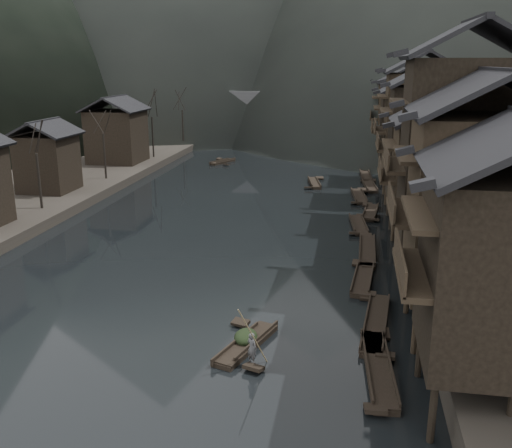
# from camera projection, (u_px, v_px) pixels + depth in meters

# --- Properties ---
(water) EXTENTS (300.00, 300.00, 0.00)m
(water) POSITION_uv_depth(u_px,v_px,m) (164.00, 305.00, 34.09)
(water) COLOR black
(water) RESTS_ON ground
(left_bank) EXTENTS (40.00, 200.00, 1.20)m
(left_bank) POSITION_uv_depth(u_px,v_px,m) (12.00, 164.00, 77.53)
(left_bank) COLOR #2D2823
(left_bank) RESTS_ON ground
(stilt_houses) EXTENTS (9.00, 67.60, 16.66)m
(stilt_houses) POSITION_uv_depth(u_px,v_px,m) (435.00, 128.00, 46.92)
(stilt_houses) COLOR black
(stilt_houses) RESTS_ON ground
(left_houses) EXTENTS (8.10, 53.20, 8.73)m
(left_houses) POSITION_uv_depth(u_px,v_px,m) (25.00, 152.00, 54.93)
(left_houses) COLOR black
(left_houses) RESTS_ON left_bank
(bare_trees) EXTENTS (3.99, 73.08, 7.98)m
(bare_trees) POSITION_uv_depth(u_px,v_px,m) (101.00, 129.00, 63.26)
(bare_trees) COLOR black
(bare_trees) RESTS_ON left_bank
(moored_sampans) EXTENTS (3.07, 67.42, 0.47)m
(moored_sampans) POSITION_uv_depth(u_px,v_px,m) (366.00, 212.00, 54.19)
(moored_sampans) COLOR black
(moored_sampans) RESTS_ON water
(midriver_boats) EXTENTS (16.52, 31.57, 0.45)m
(midriver_boats) POSITION_uv_depth(u_px,v_px,m) (281.00, 163.00, 80.30)
(midriver_boats) COLOR black
(midriver_boats) RESTS_ON water
(stone_bridge) EXTENTS (40.00, 6.00, 9.00)m
(stone_bridge) POSITION_uv_depth(u_px,v_px,m) (294.00, 113.00, 100.87)
(stone_bridge) COLOR #4C4C4F
(stone_bridge) RESTS_ON ground
(hero_sampan) EXTENTS (2.66, 5.47, 0.44)m
(hero_sampan) POSITION_uv_depth(u_px,v_px,m) (246.00, 343.00, 29.08)
(hero_sampan) COLOR black
(hero_sampan) RESTS_ON water
(cargo_heap) EXTENTS (1.20, 1.58, 0.72)m
(cargo_heap) POSITION_uv_depth(u_px,v_px,m) (246.00, 331.00, 29.16)
(cargo_heap) COLOR black
(cargo_heap) RESTS_ON hero_sampan
(boatman) EXTENTS (0.68, 0.63, 1.56)m
(boatman) POSITION_uv_depth(u_px,v_px,m) (252.00, 343.00, 26.99)
(boatman) COLOR #535355
(boatman) RESTS_ON hero_sampan
(bamboo_pole) EXTENTS (1.44, 1.74, 4.01)m
(bamboo_pole) POSITION_uv_depth(u_px,v_px,m) (256.00, 289.00, 26.18)
(bamboo_pole) COLOR #8C7A51
(bamboo_pole) RESTS_ON boatman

